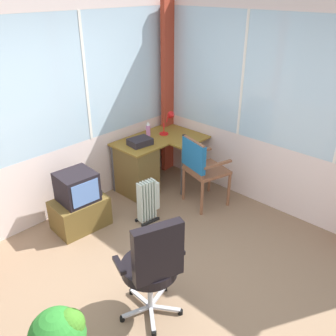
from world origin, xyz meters
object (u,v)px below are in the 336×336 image
Objects in this scene: tv_remote at (185,137)px; spray_bottle at (148,129)px; potted_plant at (59,336)px; desk_lamp at (170,120)px; desk at (139,167)px; office_chair at (153,263)px; wooden_armchair at (199,164)px; paper_tray at (140,142)px; space_heater at (149,201)px; tv_on_stand at (79,204)px.

tv_remote is 0.69× the size of spray_bottle.
potted_plant is at bearing -146.70° from spray_bottle.
tv_remote reaches higher than potted_plant.
desk is at bearing 175.06° from desk_lamp.
tv_remote is at bearing -80.74° from desk_lamp.
desk is 2.28m from office_chair.
office_chair reaches higher than potted_plant.
office_chair is at bearing -152.27° from wooden_armchair.
desk is 0.82m from desk_lamp.
desk is at bearing -175.00° from tv_remote.
potted_plant is (-2.26, -1.53, -0.48)m from paper_tray.
office_chair reaches higher than space_heater.
tv_on_stand reaches higher than space_heater.
desk_lamp reaches higher than spray_bottle.
office_chair is at bearing -13.06° from potted_plant.
paper_tray is at bearing -172.93° from tv_remote.
desk_lamp is 0.60× the size of space_heater.
spray_bottle is 0.22× the size of wooden_armchair.
tv_on_stand is (-1.71, 0.21, -0.43)m from tv_remote.
desk_lamp is 0.46× the size of tv_on_stand.
desk_lamp is at bearing 28.02° from potted_plant.
desk_lamp is 3.29m from potted_plant.
tv_remote is 3.18m from potted_plant.
wooden_armchair is 2.68m from potted_plant.
paper_tray is (-0.31, -0.16, -0.06)m from spray_bottle.
tv_remote is 0.14× the size of office_chair.
desk reaches higher than potted_plant.
office_chair is 1.45× the size of tv_on_stand.
desk is 1.12× the size of office_chair.
spray_bottle reaches higher than tv_remote.
space_heater reaches higher than potted_plant.
potted_plant is (-2.57, -1.69, -0.53)m from spray_bottle.
office_chair is (-1.43, -1.75, 0.23)m from desk.
potted_plant is (-2.56, -0.72, -0.31)m from wooden_armchair.
space_heater is at bearing -132.25° from tv_remote.
paper_tray is 0.55× the size of potted_plant.
space_heater is at bearing -125.38° from paper_tray.
tv_remote is at bearing -54.69° from spray_bottle.
tv_remote is at bearing -24.34° from paper_tray.
potted_plant is (-2.84, -1.51, -0.65)m from desk_lamp.
tv_remote is (0.04, -0.26, -0.21)m from desk_lamp.
tv_on_stand reaches higher than potted_plant.
spray_bottle is 1.18m from space_heater.
desk_lamp is at bearing 130.68° from tv_remote.
desk_lamp reaches higher than wooden_armchair.
tv_remote is (0.63, -0.31, 0.36)m from desk.
desk is 0.79m from tv_remote.
tv_on_stand is 0.85m from space_heater.
wooden_armchair reaches higher than paper_tray.
desk reaches higher than tv_on_stand.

